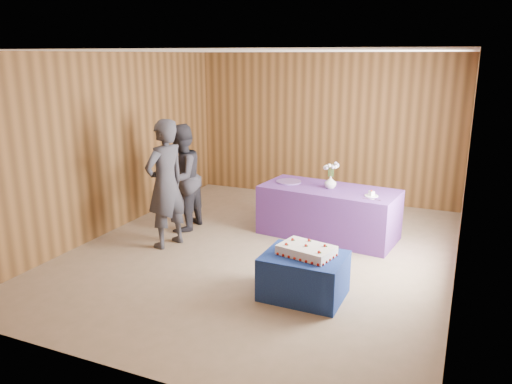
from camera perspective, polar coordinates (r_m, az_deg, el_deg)
The scene contains 13 objects.
ground at distance 7.02m, azimuth 0.75°, elevation -6.81°, with size 6.00×6.00×0.00m, color gray.
room_shell at distance 6.56m, azimuth 0.80°, elevation 7.94°, with size 5.04×6.04×2.72m.
cake_table at distance 5.73m, azimuth 5.48°, elevation -9.50°, with size 0.90×0.70×0.50m, color navy.
serving_table at distance 7.56m, azimuth 8.27°, elevation -2.31°, with size 2.00×0.90×0.75m, color #532E80.
sheet_cake at distance 5.62m, azimuth 5.80°, elevation -6.64°, with size 0.69×0.54×0.14m.
vase at distance 7.43m, azimuth 8.50°, elevation 1.11°, with size 0.18×0.18×0.18m, color silver.
flower_spray at distance 7.37m, azimuth 8.58°, elevation 2.93°, with size 0.24×0.24×0.18m.
platter at distance 7.73m, azimuth 3.76°, elevation 1.19°, with size 0.39×0.39×0.02m, color #6C4993.
plate at distance 7.14m, azimuth 13.05°, elevation -0.43°, with size 0.19×0.19×0.01m, color white.
cake_slice at distance 7.13m, azimuth 13.07°, elevation -0.13°, with size 0.09×0.09×0.08m.
knife at distance 6.98m, azimuth 13.07°, elevation -0.82°, with size 0.26×0.02×0.00m, color #BBBBC0.
guest_left at distance 7.08m, azimuth -10.31°, elevation 0.90°, with size 0.66×0.44×1.82m, color #33333C.
guest_right at distance 7.75m, azimuth -8.58°, elevation 1.60°, with size 0.80×0.63×1.65m, color #302E38.
Camera 1 is at (2.49, -6.00, 2.66)m, focal length 35.00 mm.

